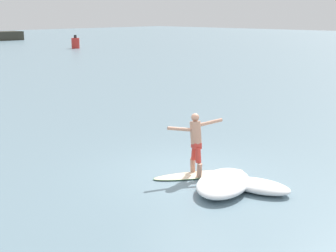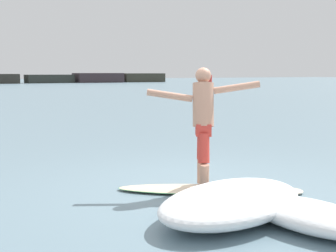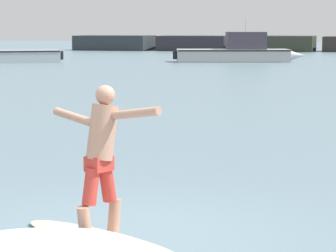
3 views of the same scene
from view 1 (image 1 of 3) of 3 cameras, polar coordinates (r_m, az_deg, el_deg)
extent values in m
plane|color=slate|center=(12.59, 2.65, -5.72)|extent=(200.00, 200.00, 0.00)
ellipsoid|color=beige|center=(12.33, 3.42, -5.98)|extent=(2.24, 1.65, 0.07)
ellipsoid|color=beige|center=(12.74, 8.43, -5.46)|extent=(0.43, 0.42, 0.06)
ellipsoid|color=#339E56|center=(12.33, 3.42, -5.98)|extent=(2.26, 1.67, 0.03)
cone|color=black|center=(12.11, -0.83, -6.82)|extent=(0.07, 0.07, 0.14)
cone|color=black|center=(12.01, 0.09, -6.99)|extent=(0.07, 0.07, 0.14)
cone|color=black|center=(12.28, -0.28, -6.51)|extent=(0.07, 0.07, 0.14)
cylinder|color=tan|center=(12.46, 3.03, -4.74)|extent=(0.19, 0.21, 0.37)
cylinder|color=red|center=(12.26, 3.23, -3.24)|extent=(0.23, 0.26, 0.41)
cylinder|color=tan|center=(12.06, 3.84, -5.38)|extent=(0.19, 0.21, 0.37)
cylinder|color=red|center=(12.04, 3.68, -3.57)|extent=(0.23, 0.26, 0.41)
cube|color=red|center=(12.08, 3.47, -2.35)|extent=(0.30, 0.32, 0.16)
cylinder|color=tan|center=(12.05, 3.40, -0.80)|extent=(0.42, 0.47, 0.62)
sphere|color=tan|center=(12.00, 3.33, 1.06)|extent=(0.21, 0.21, 0.21)
cylinder|color=tan|center=(11.89, 1.35, -0.36)|extent=(0.59, 0.39, 0.20)
cylinder|color=tan|center=(12.20, 5.28, 0.46)|extent=(0.59, 0.37, 0.19)
cylinder|color=red|center=(57.92, -11.21, 9.87)|extent=(0.95, 0.95, 1.23)
cylinder|color=black|center=(57.87, -11.25, 10.66)|extent=(0.33, 0.33, 0.36)
ellipsoid|color=white|center=(11.48, 11.00, -7.19)|extent=(1.09, 1.69, 0.27)
ellipsoid|color=white|center=(11.41, 6.77, -6.91)|extent=(2.36, 1.88, 0.37)
camera|label=2|loc=(6.63, 21.10, -10.05)|focal=50.00mm
camera|label=3|loc=(11.44, 45.11, 0.15)|focal=85.00mm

